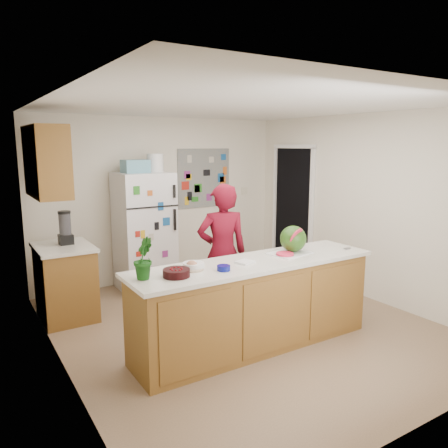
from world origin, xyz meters
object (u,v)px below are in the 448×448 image
refrigerator (144,232)px  cherry_bowl (176,273)px  watermelon (293,239)px  person (222,253)px

refrigerator → cherry_bowl: refrigerator is taller
refrigerator → cherry_bowl: (-0.66, -2.44, 0.11)m
watermelon → cherry_bowl: size_ratio=1.17×
cherry_bowl → watermelon: bearing=5.0°
watermelon → cherry_bowl: watermelon is taller
person → cherry_bowl: person is taller
person → cherry_bowl: (-1.01, -0.84, 0.13)m
refrigerator → cherry_bowl: bearing=-105.2°
person → refrigerator: bearing=-60.0°
person → watermelon: 0.89m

